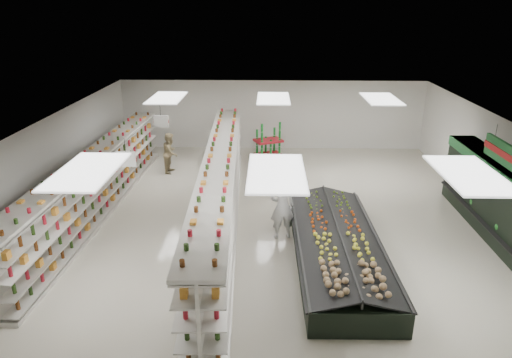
{
  "coord_description": "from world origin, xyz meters",
  "views": [
    {
      "loc": [
        -0.18,
        -12.95,
        6.46
      ],
      "look_at": [
        -0.55,
        0.46,
        1.29
      ],
      "focal_mm": 32.0,
      "sensor_mm": 36.0,
      "label": 1
    }
  ],
  "objects_px": {
    "shopper_main": "(282,207)",
    "shopper_background": "(171,153)",
    "gondola_center": "(221,194)",
    "gondola_left": "(97,186)",
    "soda_endcap": "(268,142)",
    "produce_island": "(337,246)"
  },
  "relations": [
    {
      "from": "shopper_background",
      "to": "gondola_left",
      "type": "bearing_deg",
      "value": 163.07
    },
    {
      "from": "gondola_left",
      "to": "produce_island",
      "type": "height_order",
      "value": "gondola_left"
    },
    {
      "from": "produce_island",
      "to": "shopper_background",
      "type": "relative_size",
      "value": 3.83
    },
    {
      "from": "produce_island",
      "to": "gondola_center",
      "type": "bearing_deg",
      "value": 148.44
    },
    {
      "from": "gondola_center",
      "to": "shopper_background",
      "type": "bearing_deg",
      "value": 115.79
    },
    {
      "from": "soda_endcap",
      "to": "produce_island",
      "type": "bearing_deg",
      "value": -77.93
    },
    {
      "from": "shopper_main",
      "to": "gondola_left",
      "type": "bearing_deg",
      "value": -29.59
    },
    {
      "from": "gondola_center",
      "to": "produce_island",
      "type": "distance_m",
      "value": 3.91
    },
    {
      "from": "gondola_center",
      "to": "soda_endcap",
      "type": "distance_m",
      "value": 6.84
    },
    {
      "from": "shopper_main",
      "to": "shopper_background",
      "type": "bearing_deg",
      "value": -66.15
    },
    {
      "from": "shopper_main",
      "to": "shopper_background",
      "type": "distance_m",
      "value": 7.02
    },
    {
      "from": "gondola_center",
      "to": "shopper_main",
      "type": "relative_size",
      "value": 6.58
    },
    {
      "from": "soda_endcap",
      "to": "shopper_background",
      "type": "height_order",
      "value": "shopper_background"
    },
    {
      "from": "gondola_left",
      "to": "gondola_center",
      "type": "xyz_separation_m",
      "value": [
        4.12,
        -0.82,
        0.1
      ]
    },
    {
      "from": "shopper_main",
      "to": "shopper_background",
      "type": "xyz_separation_m",
      "value": [
        -4.37,
        5.49,
        -0.16
      ]
    },
    {
      "from": "gondola_center",
      "to": "soda_endcap",
      "type": "relative_size",
      "value": 8.62
    },
    {
      "from": "gondola_center",
      "to": "gondola_left",
      "type": "bearing_deg",
      "value": 166.42
    },
    {
      "from": "soda_endcap",
      "to": "gondola_center",
      "type": "bearing_deg",
      "value": -102.06
    },
    {
      "from": "gondola_center",
      "to": "shopper_main",
      "type": "distance_m",
      "value": 2.0
    },
    {
      "from": "produce_island",
      "to": "soda_endcap",
      "type": "xyz_separation_m",
      "value": [
        -1.86,
        8.71,
        0.3
      ]
    },
    {
      "from": "shopper_background",
      "to": "produce_island",
      "type": "bearing_deg",
      "value": -133.83
    },
    {
      "from": "shopper_background",
      "to": "soda_endcap",
      "type": "bearing_deg",
      "value": -58.14
    }
  ]
}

